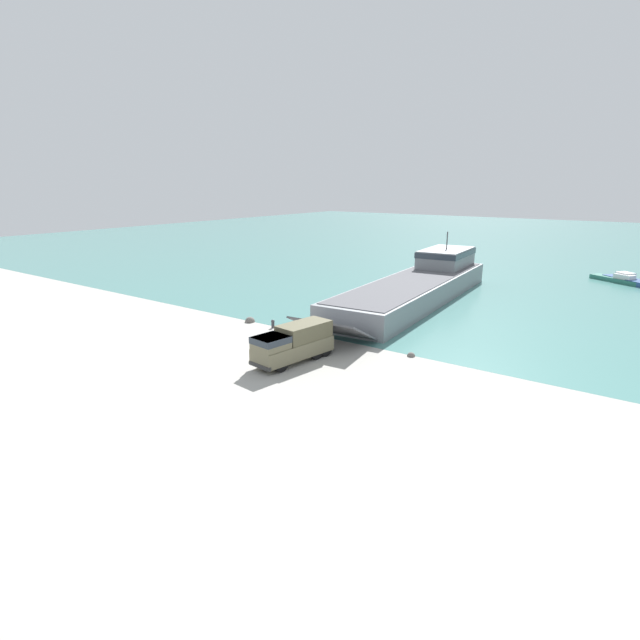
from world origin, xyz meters
The scene contains 11 objects.
ground_plane centered at (0.00, 0.00, 0.00)m, with size 240.00×240.00×0.00m, color #A8A59E.
water_surface centered at (0.00, 97.09, 0.00)m, with size 240.00×180.00×0.01m, color #477F7A.
landing_craft centered at (2.82, 27.75, 1.84)m, with size 10.30×39.91×7.48m.
military_truck centered at (4.44, 0.18, 1.60)m, with size 3.32×7.48×2.99m.
soldier_on_ramp centered at (1.26, -0.45, 1.05)m, with size 0.50×0.41×1.80m.
moored_boat_a centered at (-10.68, 64.92, 0.45)m, with size 7.73×4.51×1.35m.
moored_boat_b centered at (22.35, 53.93, 0.42)m, with size 8.30×6.27×1.28m.
moored_boat_c centered at (23.14, 54.15, 0.49)m, with size 6.91×6.44×1.46m.
mooring_bollard centered at (-3.37, 6.68, 0.45)m, with size 0.36×0.36×0.83m.
shoreline_rock_a centered at (11.63, 6.91, 0.00)m, with size 0.68×0.68×0.68m, color #66605B.
shoreline_rock_b centered at (-6.72, 6.92, 0.00)m, with size 1.06×1.06×1.06m, color #66605B.
Camera 1 is at (28.33, -29.52, 13.98)m, focal length 28.00 mm.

